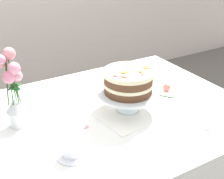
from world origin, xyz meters
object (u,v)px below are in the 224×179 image
(fallen_rose, at_px, (167,88))
(flower_vase, at_px, (13,91))
(teacup, at_px, (72,150))
(cake_stand, at_px, (128,95))
(layer_cake, at_px, (128,81))
(dining_table, at_px, (104,132))

(fallen_rose, bearing_deg, flower_vase, 174.98)
(flower_vase, height_order, teacup, flower_vase)
(cake_stand, relative_size, layer_cake, 1.24)
(layer_cake, height_order, teacup, layer_cake)
(layer_cake, xyz_separation_m, flower_vase, (-0.49, 0.14, 0.02))
(flower_vase, bearing_deg, fallen_rose, -5.02)
(dining_table, height_order, flower_vase, flower_vase)
(flower_vase, relative_size, teacup, 2.94)
(fallen_rose, bearing_deg, layer_cake, -166.98)
(dining_table, distance_m, layer_cake, 0.27)
(dining_table, relative_size, fallen_rose, 12.06)
(dining_table, xyz_separation_m, cake_stand, (0.12, -0.01, 0.17))
(layer_cake, relative_size, fallen_rose, 2.01)
(cake_stand, xyz_separation_m, layer_cake, (0.00, -0.00, 0.07))
(dining_table, xyz_separation_m, teacup, (-0.25, -0.20, 0.12))
(dining_table, xyz_separation_m, flower_vase, (-0.37, 0.12, 0.26))
(layer_cake, bearing_deg, flower_vase, 164.40)
(dining_table, bearing_deg, teacup, -141.81)
(dining_table, relative_size, flower_vase, 3.97)
(layer_cake, xyz_separation_m, fallen_rose, (0.29, 0.07, -0.14))
(layer_cake, relative_size, flower_vase, 0.66)
(dining_table, distance_m, cake_stand, 0.21)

